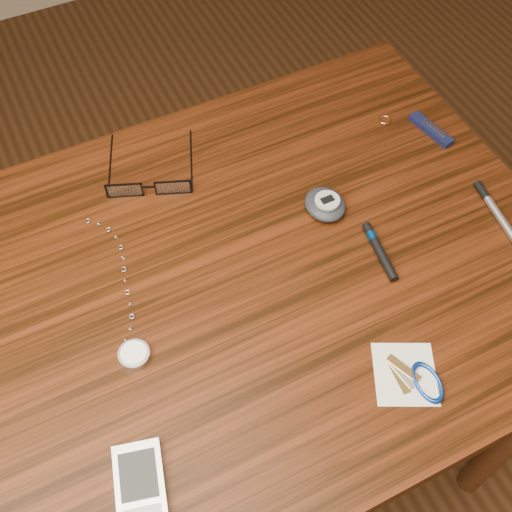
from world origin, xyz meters
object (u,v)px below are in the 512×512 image
object	(u,v)px
eyeglasses	(149,185)
pda_phone	(140,488)
desk	(225,319)
pedometer	(325,204)
notepad_keys	(417,378)
pocket_watch	(133,349)
pocket_knife	(431,130)
silver_pen	(497,213)

from	to	relation	value
eyeglasses	pda_phone	world-z (taller)	eyeglasses
desk	eyeglasses	xyz separation A→B (m)	(-0.03, 0.20, 0.12)
pedometer	notepad_keys	world-z (taller)	pedometer
pocket_watch	pocket_knife	size ratio (longest dim) A/B	3.01
eyeglasses	pocket_knife	bearing A→B (deg)	-10.57
pocket_watch	silver_pen	world-z (taller)	same
notepad_keys	pocket_knife	world-z (taller)	pocket_knife
eyeglasses	pda_phone	distance (m)	0.45
pedometer	pocket_knife	size ratio (longest dim) A/B	0.79
desk	pocket_watch	size ratio (longest dim) A/B	3.76
desk	pedometer	xyz separation A→B (m)	(0.20, 0.05, 0.11)
pda_phone	silver_pen	xyz separation A→B (m)	(0.62, 0.14, -0.00)
eyeglasses	notepad_keys	size ratio (longest dim) A/B	1.54
eyeglasses	pocket_watch	xyz separation A→B (m)	(-0.12, -0.25, -0.01)
pedometer	silver_pen	xyz separation A→B (m)	(0.23, -0.13, -0.01)
desk	pocket_watch	distance (m)	0.19
eyeglasses	silver_pen	world-z (taller)	eyeglasses
pocket_watch	pedometer	size ratio (longest dim) A/B	3.80
eyeglasses	notepad_keys	world-z (taller)	eyeglasses
desk	notepad_keys	bearing A→B (deg)	-56.10
eyeglasses	notepad_keys	bearing A→B (deg)	-66.68
pedometer	pocket_knife	distance (m)	0.25
desk	pocket_knife	world-z (taller)	pocket_knife
pocket_knife	silver_pen	xyz separation A→B (m)	(-0.01, -0.19, 0.00)
pocket_watch	pedometer	xyz separation A→B (m)	(0.34, 0.10, 0.01)
pocket_watch	pocket_knife	xyz separation A→B (m)	(0.58, 0.16, -0.00)
notepad_keys	pocket_knife	size ratio (longest dim) A/B	1.28
pocket_watch	pda_phone	bearing A→B (deg)	-107.40
pedometer	notepad_keys	bearing A→B (deg)	-96.43
pda_phone	silver_pen	size ratio (longest dim) A/B	0.79
silver_pen	notepad_keys	bearing A→B (deg)	-147.06
pda_phone	pedometer	size ratio (longest dim) A/B	1.66
pocket_knife	pedometer	bearing A→B (deg)	-164.88
desk	silver_pen	size ratio (longest dim) A/B	6.81
pocket_watch	pda_phone	world-z (taller)	pda_phone
notepad_keys	silver_pen	distance (m)	0.31
eyeglasses	desk	bearing A→B (deg)	-81.74
notepad_keys	pocket_knife	xyz separation A→B (m)	(0.27, 0.36, 0.00)
pedometer	silver_pen	size ratio (longest dim) A/B	0.48
desk	silver_pen	distance (m)	0.44
eyeglasses	pocket_watch	size ratio (longest dim) A/B	0.66
pda_phone	pocket_knife	world-z (taller)	pda_phone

